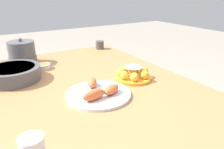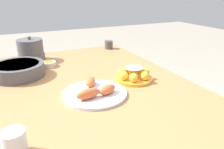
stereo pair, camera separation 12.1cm
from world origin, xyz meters
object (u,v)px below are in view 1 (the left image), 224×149
object	(u,v)px
cup_near	(100,45)
cup_far	(32,149)
cake_plate	(133,74)
sauce_bowl	(43,66)
seafood_platter	(99,93)
serving_bowl	(13,73)
warming_pot	(22,53)
dining_table	(91,97)

from	to	relation	value
cup_near	cup_far	bearing A→B (deg)	143.12
cake_plate	sauce_bowl	size ratio (longest dim) A/B	2.13
seafood_platter	serving_bowl	bearing A→B (deg)	36.87
seafood_platter	cup_near	bearing A→B (deg)	-28.76
cake_plate	serving_bowl	size ratio (longest dim) A/B	0.70
sauce_bowl	seafood_platter	size ratio (longest dim) A/B	0.31
cup_far	warming_pot	size ratio (longest dim) A/B	0.45
cake_plate	warming_pot	xyz separation A→B (m)	(0.63, 0.48, 0.05)
dining_table	seafood_platter	size ratio (longest dim) A/B	4.64
seafood_platter	cup_near	distance (m)	0.90
seafood_platter	cup_near	size ratio (longest dim) A/B	4.49
cake_plate	cup_far	bearing A→B (deg)	119.91
seafood_platter	cake_plate	bearing A→B (deg)	-72.18
cake_plate	dining_table	bearing A→B (deg)	73.78
serving_bowl	warming_pot	distance (m)	0.31
sauce_bowl	cup_far	world-z (taller)	cup_far
dining_table	cup_far	xyz separation A→B (m)	(-0.44, 0.40, 0.13)
dining_table	cake_plate	xyz separation A→B (m)	(-0.07, -0.24, 0.11)
cup_near	cake_plate	bearing A→B (deg)	166.83
serving_bowl	cup_near	distance (m)	0.83
cup_far	cup_near	bearing A→B (deg)	-36.88
cup_far	warming_pot	distance (m)	1.01
cake_plate	seafood_platter	bearing A→B (deg)	107.82
seafood_platter	cup_near	world-z (taller)	cup_near
cake_plate	warming_pot	world-z (taller)	warming_pot
seafood_platter	cup_far	bearing A→B (deg)	127.24
cake_plate	warming_pot	size ratio (longest dim) A/B	1.13
serving_bowl	seafood_platter	xyz separation A→B (m)	(-0.42, -0.32, -0.03)
dining_table	cake_plate	size ratio (longest dim) A/B	6.91
dining_table	sauce_bowl	world-z (taller)	sauce_bowl
cake_plate	cup_far	xyz separation A→B (m)	(-0.37, 0.64, 0.01)
cake_plate	cup_near	xyz separation A→B (m)	(0.70, -0.16, 0.00)
sauce_bowl	seafood_platter	distance (m)	0.55
serving_bowl	sauce_bowl	distance (m)	0.22
serving_bowl	seafood_platter	size ratio (longest dim) A/B	0.96
sauce_bowl	cup_near	world-z (taller)	cup_near
warming_pot	seafood_platter	bearing A→B (deg)	-163.46
seafood_platter	warming_pot	world-z (taller)	warming_pot
dining_table	warming_pot	size ratio (longest dim) A/B	7.79
cup_near	cup_far	size ratio (longest dim) A/B	0.83
cake_plate	serving_bowl	world-z (taller)	cake_plate
cup_near	warming_pot	bearing A→B (deg)	96.54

